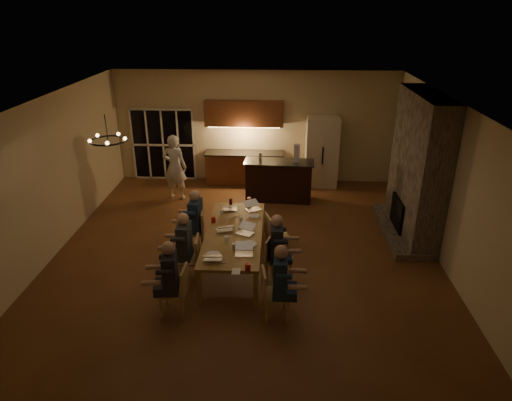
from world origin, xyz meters
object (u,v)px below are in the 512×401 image
object	(u,v)px
chair_left_near	(174,291)
laptop_b	(244,249)
bar_island	(279,181)
mug_front	(226,239)
chair_left_mid	(187,259)
refrigerator	(322,152)
person_right_near	(280,283)
chandelier	(108,141)
person_left_mid	(185,247)
can_cola	(231,202)
redcup_near	(248,267)
dining_table	(234,249)
redcup_far	(249,200)
person_left_near	(171,279)
laptop_c	(224,225)
redcup_mid	(213,220)
plate_near	(249,244)
person_right_mid	(276,249)
person_left_far	(196,221)
chair_right_far	(277,234)
plate_far	(254,216)
bar_bottle	(260,157)
laptop_a	(213,253)
laptop_f	(253,205)
mug_back	(222,212)
laptop_e	(229,205)
laptop_d	(245,228)
standing_person	(175,167)
chair_left_far	(193,231)
plate_left	(213,255)
can_silver	(234,247)

from	to	relation	value
chair_left_near	laptop_b	world-z (taller)	laptop_b
bar_island	mug_front	distance (m)	3.90
chair_left_mid	refrigerator	bearing A→B (deg)	146.60
person_right_near	chandelier	distance (m)	3.74
person_left_mid	can_cola	xyz separation A→B (m)	(0.68, 1.86, 0.12)
redcup_near	dining_table	bearing A→B (deg)	104.56
redcup_far	person_left_near	bearing A→B (deg)	-110.15
person_left_near	chair_left_near	bearing A→B (deg)	100.10
laptop_c	redcup_near	bearing A→B (deg)	91.91
redcup_mid	plate_near	distance (m)	1.20
person_right_mid	person_left_far	xyz separation A→B (m)	(-1.69, 1.09, 0.00)
chair_right_far	plate_far	distance (m)	0.61
can_cola	bar_bottle	world-z (taller)	bar_bottle
person_left_far	refrigerator	bearing A→B (deg)	148.07
chair_left_mid	chair_right_far	xyz separation A→B (m)	(1.69, 1.08, 0.00)
person_right_mid	chandelier	world-z (taller)	chandelier
laptop_a	laptop_f	xyz separation A→B (m)	(0.60, 2.09, 0.00)
mug_back	plate_near	bearing A→B (deg)	-62.90
refrigerator	laptop_e	world-z (taller)	refrigerator
laptop_d	laptop_e	bearing A→B (deg)	135.82
person_left_mid	plate_near	world-z (taller)	person_left_mid
person_right_mid	laptop_d	distance (m)	0.79
chair_left_near	plate_far	size ratio (longest dim) A/B	4.00
person_right_mid	standing_person	bearing A→B (deg)	32.23
plate_near	plate_far	distance (m)	1.22
laptop_f	chair_left_far	bearing A→B (deg)	170.67
chair_left_mid	plate_left	world-z (taller)	chair_left_mid
can_cola	laptop_b	bearing A→B (deg)	-78.40
dining_table	bar_island	bearing A→B (deg)	75.45
dining_table	mug_back	size ratio (longest dim) A/B	28.14
person_right_near	dining_table	bearing A→B (deg)	30.64
dining_table	laptop_d	bearing A→B (deg)	-15.35
person_right_near	redcup_mid	world-z (taller)	person_right_near
bar_island	person_left_far	distance (m)	3.31
person_right_mid	standing_person	xyz separation A→B (m)	(-2.72, 3.90, 0.19)
laptop_f	person_left_near	bearing A→B (deg)	-145.03
refrigerator	dining_table	size ratio (longest dim) A/B	0.71
laptop_c	laptop_d	bearing A→B (deg)	142.87
chair_right_far	plate_near	distance (m)	1.19
bar_island	plate_near	distance (m)	3.93
mug_front	plate_near	distance (m)	0.46
person_left_near	person_right_mid	xyz separation A→B (m)	(1.74, 1.08, 0.00)
laptop_b	laptop_c	distance (m)	1.05
chair_right_far	mug_front	distance (m)	1.36
dining_table	chair_left_near	distance (m)	1.82
redcup_near	can_silver	world-z (taller)	same
chair_left_mid	laptop_a	distance (m)	0.85
refrigerator	can_cola	size ratio (longest dim) A/B	16.67
laptop_c	plate_near	xyz separation A→B (m)	(0.53, -0.58, -0.10)
redcup_far	person_left_mid	bearing A→B (deg)	-118.99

